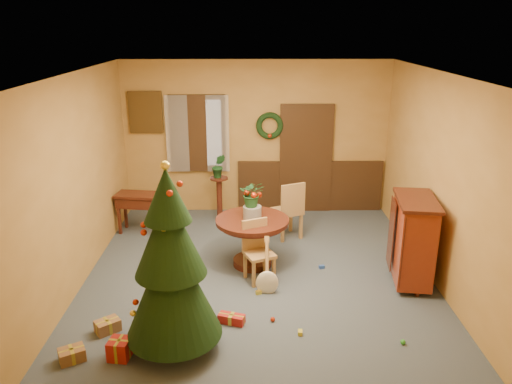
{
  "coord_description": "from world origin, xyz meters",
  "views": [
    {
      "loc": [
        -0.11,
        -6.53,
        3.52
      ],
      "look_at": [
        -0.03,
        0.4,
        1.17
      ],
      "focal_mm": 35.0,
      "sensor_mm": 36.0,
      "label": 1
    }
  ],
  "objects_px": {
    "christmas_tree": "(171,265)",
    "writing_desk": "(140,203)",
    "dining_table": "(252,233)",
    "sideboard": "(413,238)",
    "chair_near": "(257,248)"
  },
  "relations": [
    {
      "from": "dining_table",
      "to": "writing_desk",
      "type": "height_order",
      "value": "dining_table"
    },
    {
      "from": "christmas_tree",
      "to": "sideboard",
      "type": "relative_size",
      "value": 1.75
    },
    {
      "from": "dining_table",
      "to": "christmas_tree",
      "type": "distance_m",
      "value": 2.29
    },
    {
      "from": "chair_near",
      "to": "writing_desk",
      "type": "xyz_separation_m",
      "value": [
        -2.03,
        1.73,
        0.06
      ]
    },
    {
      "from": "dining_table",
      "to": "sideboard",
      "type": "distance_m",
      "value": 2.31
    },
    {
      "from": "writing_desk",
      "to": "sideboard",
      "type": "relative_size",
      "value": 0.67
    },
    {
      "from": "chair_near",
      "to": "sideboard",
      "type": "distance_m",
      "value": 2.18
    },
    {
      "from": "dining_table",
      "to": "chair_near",
      "type": "bearing_deg",
      "value": -80.57
    },
    {
      "from": "dining_table",
      "to": "sideboard",
      "type": "height_order",
      "value": "sideboard"
    },
    {
      "from": "christmas_tree",
      "to": "writing_desk",
      "type": "distance_m",
      "value": 3.56
    },
    {
      "from": "sideboard",
      "to": "writing_desk",
      "type": "bearing_deg",
      "value": 156.08
    },
    {
      "from": "writing_desk",
      "to": "chair_near",
      "type": "bearing_deg",
      "value": -40.4
    },
    {
      "from": "dining_table",
      "to": "christmas_tree",
      "type": "bearing_deg",
      "value": -113.35
    },
    {
      "from": "dining_table",
      "to": "christmas_tree",
      "type": "xyz_separation_m",
      "value": [
        -0.89,
        -2.05,
        0.52
      ]
    },
    {
      "from": "christmas_tree",
      "to": "writing_desk",
      "type": "bearing_deg",
      "value": 107.74
    }
  ]
}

